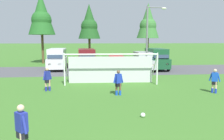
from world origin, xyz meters
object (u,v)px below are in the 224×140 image
parked_car_slot_far_left (57,59)px  parked_car_slot_center_left (116,63)px  soccer_goal (111,68)px  parked_car_slot_center_right (156,58)px  player_striker_near (22,130)px  parked_car_slot_center (143,61)px  street_lamp (149,40)px  parked_car_slot_left (86,59)px  player_defender_far (47,79)px  player_midfield_center (118,83)px  soccer_ball (143,115)px  player_winger_left (215,81)px

parked_car_slot_far_left → parked_car_slot_center_left: size_ratio=1.13×
soccer_goal → parked_car_slot_center_right: bearing=52.0°
player_striker_near → soccer_goal: bearing=71.5°
parked_car_slot_center → street_lamp: street_lamp is taller
soccer_goal → parked_car_slot_left: (-2.10, 7.70, 0.05)m
parked_car_slot_center → player_defender_far: bearing=-133.0°
parked_car_slot_center_left → player_midfield_center: bearing=-96.0°
parked_car_slot_center_right → parked_car_slot_center: bearing=-164.3°
player_midfield_center → player_striker_near: bearing=-118.2°
player_defender_far → street_lamp: size_ratio=0.24×
parked_car_slot_center → parked_car_slot_center_left: bearing=176.5°
player_striker_near → street_lamp: size_ratio=0.24×
soccer_goal → street_lamp: (4.02, 3.28, 2.21)m
parked_car_slot_left → player_defender_far: bearing=-104.3°
parked_car_slot_center_right → soccer_goal: bearing=-128.0°
player_defender_far → parked_car_slot_center: bearing=47.0°
soccer_goal → player_defender_far: (-4.67, -2.38, -0.47)m
parked_car_slot_center → soccer_ball: bearing=-103.6°
soccer_ball → parked_car_slot_center_right: bearing=71.3°
player_winger_left → player_striker_near: bearing=-145.2°
player_striker_near → player_winger_left: (10.42, 7.25, 0.00)m
parked_car_slot_left → player_midfield_center: bearing=-79.4°
player_defender_far → player_winger_left: same height
soccer_ball → parked_car_slot_left: (-2.83, 16.02, 1.23)m
parked_car_slot_far_left → parked_car_slot_center: bearing=-8.3°
player_defender_far → player_midfield_center: bearing=-19.5°
parked_car_slot_center_left → player_striker_near: bearing=-105.1°
player_midfield_center → parked_car_slot_far_left: size_ratio=0.34×
parked_car_slot_center_right → street_lamp: bearing=-115.3°
player_striker_near → player_defender_far: 9.02m
player_defender_far → parked_car_slot_left: parked_car_slot_left is taller
player_defender_far → player_winger_left: size_ratio=1.00×
player_defender_far → street_lamp: 10.71m
soccer_goal → parked_car_slot_left: 7.98m
player_defender_far → player_winger_left: 11.43m
player_winger_left → parked_car_slot_center_right: size_ratio=0.34×
parked_car_slot_left → parked_car_slot_center_right: same height
player_striker_near → parked_car_slot_center: parked_car_slot_center is taller
soccer_goal → parked_car_slot_center_right: soccer_goal is taller
player_midfield_center → parked_car_slot_left: (-2.21, 11.78, 0.52)m
player_striker_near → parked_car_slot_center: (8.34, 18.85, 0.29)m
parked_car_slot_far_left → parked_car_slot_center_right: same height
player_defender_far → parked_car_slot_left: bearing=75.7°
soccer_goal → parked_car_slot_center_left: (1.35, 7.69, -0.42)m
player_midfield_center → parked_car_slot_center_right: 13.53m
player_midfield_center → parked_car_slot_left: parked_car_slot_left is taller
player_defender_far → parked_car_slot_far_left: parked_car_slot_far_left is taller
parked_car_slot_left → parked_car_slot_center_right: size_ratio=1.02×
player_midfield_center → parked_car_slot_far_left: parked_car_slot_far_left is taller
parked_car_slot_center_right → street_lamp: street_lamp is taller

